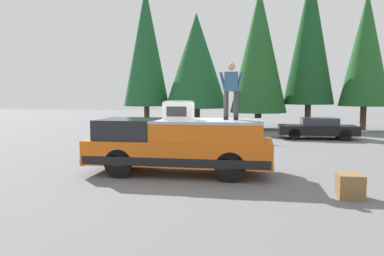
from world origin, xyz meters
The scene contains 11 objects.
ground_plane centered at (0.00, 0.00, 0.00)m, with size 90.00×90.00×0.00m, color slate.
pickup_truck centered at (-0.14, 0.09, 0.87)m, with size 2.01×5.54×1.65m.
compressor_unit centered at (-0.31, 0.08, 1.93)m, with size 0.65×0.84×0.56m.
person_on_truck_bed centered at (0.06, -1.44, 2.55)m, with size 0.29×0.72×1.69m.
parked_car_black centered at (9.82, -5.57, 0.58)m, with size 1.64×4.10×1.16m.
wooden_crate centered at (-2.13, -4.34, 0.28)m, with size 0.56×0.56×0.56m, color olive.
conifer_far_left centered at (15.52, -9.46, 5.47)m, with size 3.29×3.29×9.32m.
conifer_left centered at (15.96, -5.89, 6.41)m, with size 3.46×3.46×11.11m.
conifer_center_left centered at (15.24, -2.42, 5.47)m, with size 3.92×3.92×9.78m.
conifer_center_right centered at (16.29, 2.15, 4.93)m, with size 4.68×4.68×8.44m.
conifer_right centered at (16.53, 6.08, 6.09)m, with size 3.48×3.48×10.65m.
Camera 1 is at (-10.96, -2.11, 2.38)m, focal length 34.33 mm.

